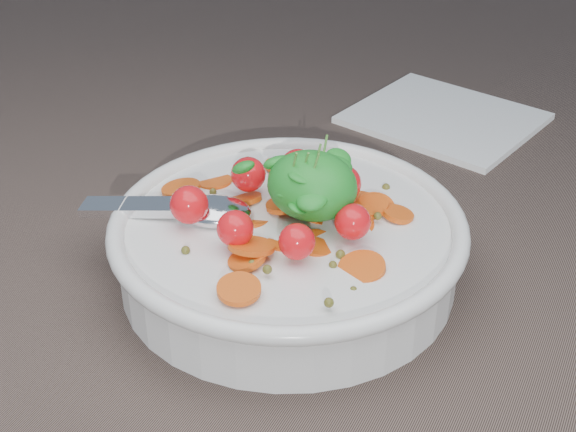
% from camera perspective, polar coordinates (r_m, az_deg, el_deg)
% --- Properties ---
extents(ground, '(6.00, 6.00, 0.00)m').
position_cam_1_polar(ground, '(0.56, 0.86, -3.28)').
color(ground, brown).
rests_on(ground, ground).
extents(bowl, '(0.25, 0.24, 0.10)m').
position_cam_1_polar(bowl, '(0.53, 0.01, -1.87)').
color(bowl, white).
rests_on(bowl, ground).
extents(napkin, '(0.19, 0.17, 0.01)m').
position_cam_1_polar(napkin, '(0.78, 11.01, 6.85)').
color(napkin, white).
rests_on(napkin, ground).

